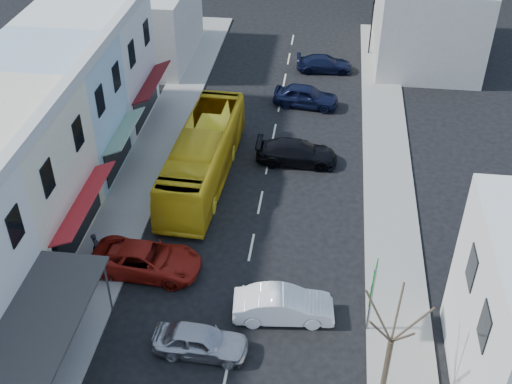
{
  "coord_description": "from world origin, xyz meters",
  "views": [
    {
      "loc": [
        3.46,
        -21.62,
        22.58
      ],
      "look_at": [
        0.0,
        6.0,
        2.2
      ],
      "focal_mm": 45.0,
      "sensor_mm": 36.0,
      "label": 1
    }
  ],
  "objects_px": {
    "car_silver": "(201,341)",
    "direction_sign": "(371,301)",
    "traffic_signal": "(371,27)",
    "car_white": "(283,307)",
    "street_tree": "(391,341)",
    "bus": "(203,158)",
    "car_red": "(147,261)",
    "pedestrian_left": "(96,245)"
  },
  "relations": [
    {
      "from": "car_silver",
      "to": "direction_sign",
      "type": "xyz_separation_m",
      "value": [
        7.32,
        2.16,
        1.21
      ]
    },
    {
      "from": "traffic_signal",
      "to": "direction_sign",
      "type": "bearing_deg",
      "value": 101.21
    },
    {
      "from": "car_white",
      "to": "street_tree",
      "type": "relative_size",
      "value": 0.69
    },
    {
      "from": "bus",
      "to": "street_tree",
      "type": "distance_m",
      "value": 17.77
    },
    {
      "from": "car_red",
      "to": "pedestrian_left",
      "type": "relative_size",
      "value": 2.71
    },
    {
      "from": "car_silver",
      "to": "direction_sign",
      "type": "relative_size",
      "value": 1.15
    },
    {
      "from": "car_red",
      "to": "car_silver",
      "type": "bearing_deg",
      "value": -139.03
    },
    {
      "from": "car_silver",
      "to": "street_tree",
      "type": "xyz_separation_m",
      "value": [
        7.9,
        -1.19,
        2.49
      ]
    },
    {
      "from": "bus",
      "to": "direction_sign",
      "type": "height_order",
      "value": "direction_sign"
    },
    {
      "from": "bus",
      "to": "traffic_signal",
      "type": "bearing_deg",
      "value": 65.06
    },
    {
      "from": "car_red",
      "to": "traffic_signal",
      "type": "distance_m",
      "value": 30.5
    },
    {
      "from": "bus",
      "to": "car_red",
      "type": "height_order",
      "value": "bus"
    },
    {
      "from": "car_silver",
      "to": "traffic_signal",
      "type": "height_order",
      "value": "traffic_signal"
    },
    {
      "from": "car_silver",
      "to": "car_red",
      "type": "bearing_deg",
      "value": 40.01
    },
    {
      "from": "direction_sign",
      "to": "traffic_signal",
      "type": "bearing_deg",
      "value": 99.28
    },
    {
      "from": "pedestrian_left",
      "to": "direction_sign",
      "type": "bearing_deg",
      "value": -119.36
    },
    {
      "from": "bus",
      "to": "direction_sign",
      "type": "bearing_deg",
      "value": -46.07
    },
    {
      "from": "bus",
      "to": "pedestrian_left",
      "type": "height_order",
      "value": "bus"
    },
    {
      "from": "car_silver",
      "to": "traffic_signal",
      "type": "bearing_deg",
      "value": -11.12
    },
    {
      "from": "car_white",
      "to": "traffic_signal",
      "type": "xyz_separation_m",
      "value": [
        4.47,
        30.45,
        1.73
      ]
    },
    {
      "from": "car_white",
      "to": "direction_sign",
      "type": "distance_m",
      "value": 4.09
    },
    {
      "from": "bus",
      "to": "car_white",
      "type": "xyz_separation_m",
      "value": [
        5.83,
        -10.69,
        -0.85
      ]
    },
    {
      "from": "direction_sign",
      "to": "pedestrian_left",
      "type": "bearing_deg",
      "value": 177.47
    },
    {
      "from": "car_red",
      "to": "street_tree",
      "type": "relative_size",
      "value": 0.72
    },
    {
      "from": "street_tree",
      "to": "car_silver",
      "type": "bearing_deg",
      "value": 171.43
    },
    {
      "from": "car_red",
      "to": "direction_sign",
      "type": "bearing_deg",
      "value": -100.16
    },
    {
      "from": "direction_sign",
      "to": "car_silver",
      "type": "bearing_deg",
      "value": -153.18
    },
    {
      "from": "car_white",
      "to": "car_silver",
      "type": "bearing_deg",
      "value": 120.46
    },
    {
      "from": "bus",
      "to": "car_red",
      "type": "xyz_separation_m",
      "value": [
        -1.31,
        -8.4,
        -0.85
      ]
    },
    {
      "from": "car_red",
      "to": "traffic_signal",
      "type": "relative_size",
      "value": 0.95
    },
    {
      "from": "car_white",
      "to": "traffic_signal",
      "type": "relative_size",
      "value": 0.91
    },
    {
      "from": "pedestrian_left",
      "to": "direction_sign",
      "type": "height_order",
      "value": "direction_sign"
    },
    {
      "from": "car_white",
      "to": "street_tree",
      "type": "bearing_deg",
      "value": -135.38
    },
    {
      "from": "car_silver",
      "to": "pedestrian_left",
      "type": "relative_size",
      "value": 2.59
    },
    {
      "from": "bus",
      "to": "direction_sign",
      "type": "relative_size",
      "value": 3.03
    },
    {
      "from": "car_white",
      "to": "pedestrian_left",
      "type": "distance_m",
      "value": 10.32
    },
    {
      "from": "bus",
      "to": "car_silver",
      "type": "bearing_deg",
      "value": -77.12
    },
    {
      "from": "pedestrian_left",
      "to": "direction_sign",
      "type": "relative_size",
      "value": 0.44
    },
    {
      "from": "car_red",
      "to": "bus",
      "type": "bearing_deg",
      "value": -5.53
    },
    {
      "from": "pedestrian_left",
      "to": "traffic_signal",
      "type": "bearing_deg",
      "value": -43.99
    },
    {
      "from": "car_white",
      "to": "car_red",
      "type": "xyz_separation_m",
      "value": [
        -7.13,
        2.29,
        0.0
      ]
    },
    {
      "from": "pedestrian_left",
      "to": "traffic_signal",
      "type": "xyz_separation_m",
      "value": [
        14.4,
        27.64,
        1.43
      ]
    }
  ]
}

